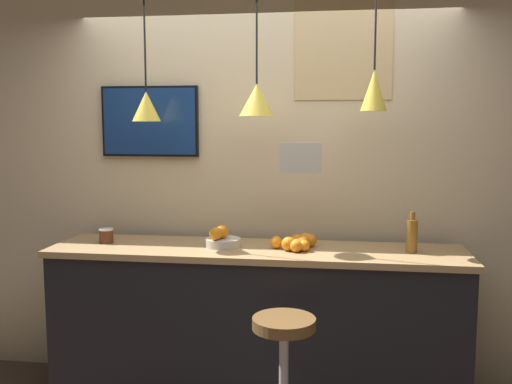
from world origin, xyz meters
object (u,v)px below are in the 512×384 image
mounted_tv (150,121)px  fruit_bowl (222,238)px  bar_stool (284,366)px  spread_jar (106,236)px  juice_bottle (412,235)px

mounted_tv → fruit_bowl: bearing=-31.0°
bar_stool → fruit_bowl: 0.92m
fruit_bowl → mounted_tv: bearing=149.0°
fruit_bowl → bar_stool: bearing=-52.5°
bar_stool → spread_jar: bearing=154.1°
spread_jar → mounted_tv: size_ratio=0.14×
bar_stool → fruit_bowl: (-0.45, 0.59, 0.55)m
spread_jar → juice_bottle: bearing=-0.0°
fruit_bowl → juice_bottle: bearing=0.1°
juice_bottle → mounted_tv: size_ratio=0.37×
juice_bottle → mounted_tv: (-1.72, 0.34, 0.68)m
fruit_bowl → spread_jar: size_ratio=2.39×
juice_bottle → spread_jar: size_ratio=2.67×
juice_bottle → spread_jar: (-1.92, 0.00, -0.06)m
spread_jar → fruit_bowl: bearing=-0.2°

